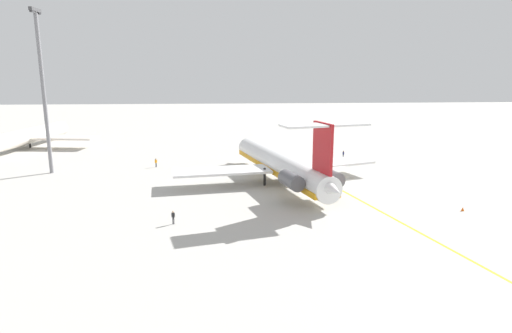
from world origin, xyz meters
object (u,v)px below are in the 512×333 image
(main_jetliner, at_px, (282,165))
(light_mast, at_px, (43,87))
(ground_crew_near_nose, at_px, (343,153))
(airliner_mid_right, at_px, (31,135))
(ground_crew_portside, at_px, (173,216))
(safety_cone_nose, at_px, (463,209))
(ground_crew_near_tail, at_px, (156,162))

(main_jetliner, distance_m, light_mast, 45.51)
(ground_crew_near_nose, bearing_deg, main_jetliner, -56.29)
(airliner_mid_right, height_order, light_mast, light_mast)
(ground_crew_portside, relative_size, light_mast, 0.06)
(airliner_mid_right, xyz_separation_m, ground_crew_portside, (-60.28, -42.49, -1.93))
(safety_cone_nose, bearing_deg, airliner_mid_right, 54.58)
(ground_crew_near_tail, relative_size, ground_crew_portside, 1.02)
(main_jetliner, distance_m, ground_crew_near_nose, 26.82)
(ground_crew_near_nose, xyz_separation_m, ground_crew_near_tail, (-6.20, 39.83, 0.03))
(ground_crew_near_nose, distance_m, safety_cone_nose, 38.04)
(ground_crew_near_tail, bearing_deg, light_mast, 83.31)
(main_jetliner, relative_size, ground_crew_near_nose, 23.28)
(main_jetliner, bearing_deg, airliner_mid_right, 40.36)
(ground_crew_portside, bearing_deg, light_mast, -126.11)
(airliner_mid_right, height_order, ground_crew_near_tail, airliner_mid_right)
(ground_crew_near_tail, bearing_deg, main_jetliner, -140.07)
(main_jetliner, xyz_separation_m, light_mast, (11.21, 42.23, 12.72))
(airliner_mid_right, height_order, ground_crew_portside, airliner_mid_right)
(airliner_mid_right, bearing_deg, main_jetliner, -118.03)
(main_jetliner, xyz_separation_m, ground_crew_near_nose, (21.05, -16.48, -2.16))
(airliner_mid_right, xyz_separation_m, ground_crew_near_tail, (-26.50, -35.19, -1.91))
(safety_cone_nose, xyz_separation_m, light_mast, (27.67, 65.00, 15.72))
(main_jetliner, relative_size, airliner_mid_right, 1.18)
(main_jetliner, distance_m, safety_cone_nose, 28.25)
(main_jetliner, relative_size, ground_crew_portside, 23.28)
(light_mast, bearing_deg, ground_crew_near_tail, -79.08)
(ground_crew_near_nose, xyz_separation_m, safety_cone_nose, (-37.51, -6.29, -0.83))
(ground_crew_portside, height_order, light_mast, light_mast)
(airliner_mid_right, relative_size, ground_crew_near_tail, 19.35)
(main_jetliner, bearing_deg, ground_crew_portside, 125.30)
(airliner_mid_right, xyz_separation_m, ground_crew_near_nose, (-20.30, -75.02, -1.93))
(safety_cone_nose, bearing_deg, ground_crew_portside, 93.64)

